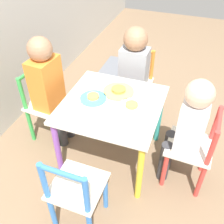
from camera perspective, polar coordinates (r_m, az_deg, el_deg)
name	(u,v)px	position (r m, az deg, el deg)	size (l,w,h in m)	color
ground_plane	(112,154)	(1.88, 0.00, -9.23)	(6.00, 6.00, 0.00)	#7F664C
kids_table	(112,112)	(1.61, 0.00, 0.03)	(0.58, 0.58, 0.46)	silver
chair_green	(46,106)	(1.91, -14.18, 1.25)	(0.28, 0.28, 0.54)	silver
chair_orange	(135,85)	(2.08, 4.93, 5.91)	(0.26, 0.26, 0.54)	silver
chair_red	(193,150)	(1.62, 17.21, -7.84)	(0.27, 0.27, 0.54)	silver
chair_blue	(76,192)	(1.39, -7.85, -16.92)	(0.26, 0.26, 0.54)	silver
child_back	(49,84)	(1.76, -13.62, 5.86)	(0.21, 0.22, 0.79)	#38383D
child_right	(134,67)	(1.92, 4.73, 9.67)	(0.22, 0.20, 0.75)	#4C608E
child_front	(188,126)	(1.51, 16.12, -2.88)	(0.21, 0.21, 0.74)	#38383D
plate_back	(93,98)	(1.59, -4.12, 3.11)	(0.16, 0.16, 0.03)	#4C9EE0
plate_right	(119,91)	(1.65, 1.44, 4.63)	(0.20, 0.20, 0.03)	#EADB66
plate_front	(132,106)	(1.53, 4.29, 1.25)	(0.16, 0.16, 0.03)	white
storage_bin	(115,75)	(2.51, 0.74, 8.00)	(0.35, 0.22, 0.20)	slate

